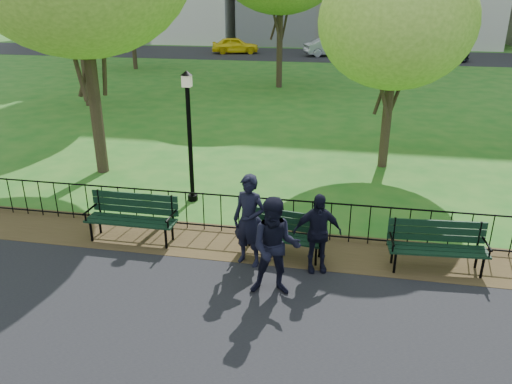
% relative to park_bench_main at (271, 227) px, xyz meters
% --- Properties ---
extents(ground, '(120.00, 120.00, 0.00)m').
position_rel_park_bench_main_xyz_m(ground, '(0.16, -1.21, -0.60)').
color(ground, '#1D6219').
extents(dirt_strip, '(60.00, 1.60, 0.01)m').
position_rel_park_bench_main_xyz_m(dirt_strip, '(0.16, 0.29, -0.59)').
color(dirt_strip, '#392D17').
rests_on(dirt_strip, ground).
extents(far_street, '(70.00, 9.00, 0.01)m').
position_rel_park_bench_main_xyz_m(far_street, '(0.16, 33.79, -0.59)').
color(far_street, black).
rests_on(far_street, ground).
extents(iron_fence, '(24.06, 0.06, 1.00)m').
position_rel_park_bench_main_xyz_m(iron_fence, '(0.16, 0.79, -0.10)').
color(iron_fence, black).
rests_on(iron_fence, ground).
extents(park_bench_main, '(1.78, 0.76, 0.98)m').
position_rel_park_bench_main_xyz_m(park_bench_main, '(0.00, 0.00, 0.00)').
color(park_bench_main, black).
rests_on(park_bench_main, ground).
extents(park_bench_left_a, '(1.93, 0.61, 1.10)m').
position_rel_park_bench_main_xyz_m(park_bench_left_a, '(-3.00, 0.10, 0.03)').
color(park_bench_left_a, black).
rests_on(park_bench_left_a, ground).
extents(park_bench_right_a, '(1.87, 0.70, 1.04)m').
position_rel_park_bench_main_xyz_m(park_bench_right_a, '(3.20, 0.03, -0.01)').
color(park_bench_right_a, black).
rests_on(park_bench_right_a, ground).
extents(lamppost, '(0.29, 0.29, 3.28)m').
position_rel_park_bench_main_xyz_m(lamppost, '(-2.41, 2.39, 1.18)').
color(lamppost, black).
rests_on(lamppost, ground).
extents(tree_near_e, '(4.32, 4.32, 6.02)m').
position_rel_park_bench_main_xyz_m(tree_near_e, '(2.47, 6.05, 3.58)').
color(tree_near_e, '#2D2116').
rests_on(tree_near_e, ground).
extents(person_left, '(0.77, 0.63, 1.84)m').
position_rel_park_bench_main_xyz_m(person_left, '(-0.35, -0.46, 0.33)').
color(person_left, black).
rests_on(person_left, asphalt_path).
extents(person_mid, '(0.92, 0.55, 1.81)m').
position_rel_park_bench_main_xyz_m(person_mid, '(0.30, -1.39, 0.32)').
color(person_mid, black).
rests_on(person_mid, asphalt_path).
extents(person_right, '(0.98, 0.58, 1.57)m').
position_rel_park_bench_main_xyz_m(person_right, '(0.95, -0.46, 0.19)').
color(person_right, black).
rests_on(person_right, asphalt_path).
extents(taxi, '(4.19, 2.44, 1.34)m').
position_rel_park_bench_main_xyz_m(taxi, '(-8.56, 33.66, 0.08)').
color(taxi, yellow).
rests_on(taxi, far_street).
extents(sedan_silver, '(4.40, 2.91, 1.37)m').
position_rel_park_bench_main_xyz_m(sedan_silver, '(-0.59, 33.36, 0.10)').
color(sedan_silver, '#ADB1B5').
rests_on(sedan_silver, far_street).
extents(sedan_dark, '(6.00, 3.41, 1.64)m').
position_rel_park_bench_main_xyz_m(sedan_dark, '(7.10, 32.38, 0.23)').
color(sedan_dark, black).
rests_on(sedan_dark, far_street).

